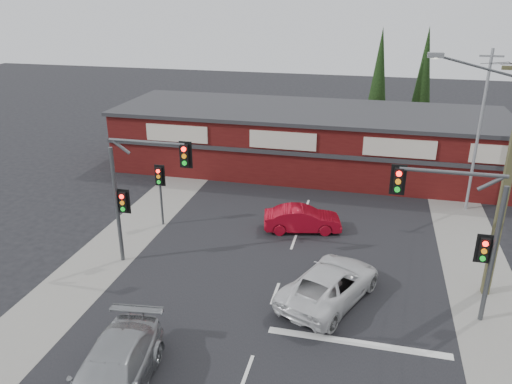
% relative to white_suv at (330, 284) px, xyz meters
% --- Properties ---
extents(ground, '(120.00, 120.00, 0.00)m').
position_rel_white_suv_xyz_m(ground, '(-2.23, -1.04, -0.74)').
color(ground, black).
rests_on(ground, ground).
extents(road_strip, '(14.00, 70.00, 0.01)m').
position_rel_white_suv_xyz_m(road_strip, '(-2.23, 3.96, -0.73)').
color(road_strip, black).
rests_on(road_strip, ground).
extents(verge_left, '(3.00, 70.00, 0.02)m').
position_rel_white_suv_xyz_m(verge_left, '(-10.73, 3.96, -0.73)').
color(verge_left, gray).
rests_on(verge_left, ground).
extents(verge_right, '(3.00, 70.00, 0.02)m').
position_rel_white_suv_xyz_m(verge_right, '(6.27, 3.96, -0.73)').
color(verge_right, gray).
rests_on(verge_right, ground).
extents(stop_line, '(6.50, 0.35, 0.01)m').
position_rel_white_suv_xyz_m(stop_line, '(1.27, -2.54, -0.72)').
color(stop_line, silver).
rests_on(stop_line, ground).
extents(white_suv, '(4.34, 5.83, 1.47)m').
position_rel_white_suv_xyz_m(white_suv, '(0.00, 0.00, 0.00)').
color(white_suv, silver).
rests_on(white_suv, ground).
extents(silver_suv, '(2.80, 5.62, 1.57)m').
position_rel_white_suv_xyz_m(silver_suv, '(-6.03, -6.83, 0.05)').
color(silver_suv, '#A0A3A5').
rests_on(silver_suv, ground).
extents(red_sedan, '(4.20, 2.23, 1.32)m').
position_rel_white_suv_xyz_m(red_sedan, '(-2.02, 5.99, -0.08)').
color(red_sedan, '#9E091A').
rests_on(red_sedan, ground).
extents(lane_dashes, '(0.12, 44.12, 0.01)m').
position_rel_white_suv_xyz_m(lane_dashes, '(-2.23, 2.22, -0.72)').
color(lane_dashes, silver).
rests_on(lane_dashes, ground).
extents(shop_building, '(27.30, 8.40, 4.22)m').
position_rel_white_suv_xyz_m(shop_building, '(-3.22, 15.95, 1.40)').
color(shop_building, '#440D0D').
rests_on(shop_building, ground).
extents(conifer_near, '(1.80, 1.80, 9.25)m').
position_rel_white_suv_xyz_m(conifer_near, '(1.27, 22.96, 4.74)').
color(conifer_near, '#2D2116').
rests_on(conifer_near, ground).
extents(conifer_far, '(1.80, 1.80, 9.25)m').
position_rel_white_suv_xyz_m(conifer_far, '(4.77, 24.96, 4.74)').
color(conifer_far, '#2D2116').
rests_on(conifer_far, ground).
extents(traffic_mast_left, '(3.77, 0.27, 5.97)m').
position_rel_white_suv_xyz_m(traffic_mast_left, '(-8.65, 0.97, 3.19)').
color(traffic_mast_left, '#47494C').
rests_on(traffic_mast_left, ground).
extents(traffic_mast_right, '(3.96, 0.27, 5.97)m').
position_rel_white_suv_xyz_m(traffic_mast_right, '(4.63, -0.03, 3.21)').
color(traffic_mast_right, '#47494C').
rests_on(traffic_mast_right, ground).
extents(pedestal_signal, '(0.55, 0.27, 3.38)m').
position_rel_white_suv_xyz_m(pedestal_signal, '(-9.43, 4.97, 1.67)').
color(pedestal_signal, '#47494C').
rests_on(pedestal_signal, ground).
extents(utility_pole, '(4.38, 0.59, 10.00)m').
position_rel_white_suv_xyz_m(utility_pole, '(6.14, 1.95, 4.66)').
color(utility_pole, brown).
rests_on(utility_pole, ground).
extents(steel_pole, '(1.20, 0.16, 9.00)m').
position_rel_white_suv_xyz_m(steel_pole, '(6.77, 10.96, 3.97)').
color(steel_pole, gray).
rests_on(steel_pole, ground).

